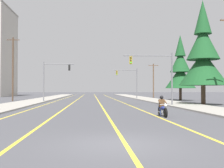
{
  "coord_description": "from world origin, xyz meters",
  "views": [
    {
      "loc": [
        -0.91,
        -9.36,
        1.87
      ],
      "look_at": [
        1.63,
        23.75,
        2.58
      ],
      "focal_mm": 43.38,
      "sensor_mm": 36.0,
      "label": 1
    }
  ],
  "objects_px": {
    "utility_pole_left_near": "(13,68)",
    "utility_pole_right_far": "(153,80)",
    "traffic_signal_near_right": "(158,70)",
    "conifer_tree_right_verge_far": "(180,70)",
    "traffic_signal_mid_right": "(130,79)",
    "traffic_signal_near_left": "(52,75)",
    "conifer_tree_right_verge_near": "(203,57)",
    "motorcycle_with_rider": "(162,108)"
  },
  "relations": [
    {
      "from": "utility_pole_right_far",
      "to": "conifer_tree_right_verge_far",
      "type": "bearing_deg",
      "value": -86.48
    },
    {
      "from": "traffic_signal_near_right",
      "to": "traffic_signal_near_left",
      "type": "relative_size",
      "value": 1.0
    },
    {
      "from": "traffic_signal_near_right",
      "to": "conifer_tree_right_verge_far",
      "type": "height_order",
      "value": "conifer_tree_right_verge_far"
    },
    {
      "from": "utility_pole_left_near",
      "to": "utility_pole_right_far",
      "type": "xyz_separation_m",
      "value": [
        27.48,
        17.3,
        -1.22
      ]
    },
    {
      "from": "traffic_signal_near_left",
      "to": "conifer_tree_right_verge_near",
      "type": "distance_m",
      "value": 22.19
    },
    {
      "from": "traffic_signal_near_right",
      "to": "conifer_tree_right_verge_near",
      "type": "relative_size",
      "value": 0.48
    },
    {
      "from": "utility_pole_right_far",
      "to": "conifer_tree_right_verge_near",
      "type": "xyz_separation_m",
      "value": [
        -0.81,
        -30.31,
        1.76
      ]
    },
    {
      "from": "traffic_signal_near_right",
      "to": "utility_pole_left_near",
      "type": "xyz_separation_m",
      "value": [
        -20.58,
        14.49,
        1.3
      ]
    },
    {
      "from": "conifer_tree_right_verge_far",
      "to": "traffic_signal_mid_right",
      "type": "bearing_deg",
      "value": 133.53
    },
    {
      "from": "motorcycle_with_rider",
      "to": "traffic_signal_near_left",
      "type": "bearing_deg",
      "value": 114.96
    },
    {
      "from": "utility_pole_left_near",
      "to": "traffic_signal_near_left",
      "type": "bearing_deg",
      "value": -24.76
    },
    {
      "from": "motorcycle_with_rider",
      "to": "utility_pole_left_near",
      "type": "xyz_separation_m",
      "value": [
        -17.85,
        26.76,
        4.86
      ]
    },
    {
      "from": "conifer_tree_right_verge_near",
      "to": "motorcycle_with_rider",
      "type": "bearing_deg",
      "value": -122.69
    },
    {
      "from": "traffic_signal_near_left",
      "to": "utility_pole_left_near",
      "type": "height_order",
      "value": "utility_pole_left_near"
    },
    {
      "from": "traffic_signal_near_right",
      "to": "traffic_signal_near_left",
      "type": "bearing_deg",
      "value": 140.46
    },
    {
      "from": "traffic_signal_near_right",
      "to": "conifer_tree_right_verge_near",
      "type": "bearing_deg",
      "value": 13.63
    },
    {
      "from": "traffic_signal_near_right",
      "to": "motorcycle_with_rider",
      "type": "bearing_deg",
      "value": -102.55
    },
    {
      "from": "traffic_signal_near_right",
      "to": "conifer_tree_right_verge_near",
      "type": "xyz_separation_m",
      "value": [
        6.09,
        1.48,
        1.83
      ]
    },
    {
      "from": "traffic_signal_near_right",
      "to": "traffic_signal_near_left",
      "type": "xyz_separation_m",
      "value": [
        -13.71,
        11.32,
        -0.07
      ]
    },
    {
      "from": "motorcycle_with_rider",
      "to": "conifer_tree_right_verge_far",
      "type": "bearing_deg",
      "value": 69.01
    },
    {
      "from": "utility_pole_left_near",
      "to": "utility_pole_right_far",
      "type": "bearing_deg",
      "value": 32.18
    },
    {
      "from": "utility_pole_left_near",
      "to": "traffic_signal_mid_right",
      "type": "bearing_deg",
      "value": 23.74
    },
    {
      "from": "traffic_signal_mid_right",
      "to": "utility_pole_right_far",
      "type": "relative_size",
      "value": 0.77
    },
    {
      "from": "utility_pole_left_near",
      "to": "conifer_tree_right_verge_near",
      "type": "bearing_deg",
      "value": -26.0
    },
    {
      "from": "traffic_signal_near_left",
      "to": "traffic_signal_mid_right",
      "type": "relative_size",
      "value": 1.0
    },
    {
      "from": "traffic_signal_near_right",
      "to": "traffic_signal_mid_right",
      "type": "height_order",
      "value": "same"
    },
    {
      "from": "motorcycle_with_rider",
      "to": "conifer_tree_right_verge_near",
      "type": "height_order",
      "value": "conifer_tree_right_verge_near"
    },
    {
      "from": "motorcycle_with_rider",
      "to": "utility_pole_left_near",
      "type": "relative_size",
      "value": 0.21
    },
    {
      "from": "traffic_signal_near_right",
      "to": "utility_pole_left_near",
      "type": "bearing_deg",
      "value": 144.86
    },
    {
      "from": "utility_pole_left_near",
      "to": "conifer_tree_right_verge_far",
      "type": "relative_size",
      "value": 0.91
    },
    {
      "from": "traffic_signal_mid_right",
      "to": "conifer_tree_right_verge_far",
      "type": "bearing_deg",
      "value": -46.47
    },
    {
      "from": "traffic_signal_near_right",
      "to": "utility_pole_right_far",
      "type": "bearing_deg",
      "value": 77.75
    },
    {
      "from": "motorcycle_with_rider",
      "to": "traffic_signal_near_left",
      "type": "height_order",
      "value": "traffic_signal_near_left"
    },
    {
      "from": "utility_pole_left_near",
      "to": "utility_pole_right_far",
      "type": "height_order",
      "value": "utility_pole_left_near"
    },
    {
      "from": "motorcycle_with_rider",
      "to": "traffic_signal_mid_right",
      "type": "relative_size",
      "value": 0.35
    },
    {
      "from": "conifer_tree_right_verge_near",
      "to": "traffic_signal_mid_right",
      "type": "bearing_deg",
      "value": 105.02
    },
    {
      "from": "traffic_signal_near_right",
      "to": "utility_pole_right_far",
      "type": "distance_m",
      "value": 32.52
    },
    {
      "from": "utility_pole_left_near",
      "to": "conifer_tree_right_verge_far",
      "type": "bearing_deg",
      "value": 1.93
    },
    {
      "from": "traffic_signal_near_right",
      "to": "traffic_signal_mid_right",
      "type": "xyz_separation_m",
      "value": [
        0.15,
        23.61,
        -0.05
      ]
    },
    {
      "from": "traffic_signal_near_right",
      "to": "conifer_tree_right_verge_far",
      "type": "relative_size",
      "value": 0.54
    },
    {
      "from": "motorcycle_with_rider",
      "to": "traffic_signal_mid_right",
      "type": "distance_m",
      "value": 36.16
    },
    {
      "from": "traffic_signal_near_left",
      "to": "utility_pole_right_far",
      "type": "relative_size",
      "value": 0.77
    }
  ]
}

